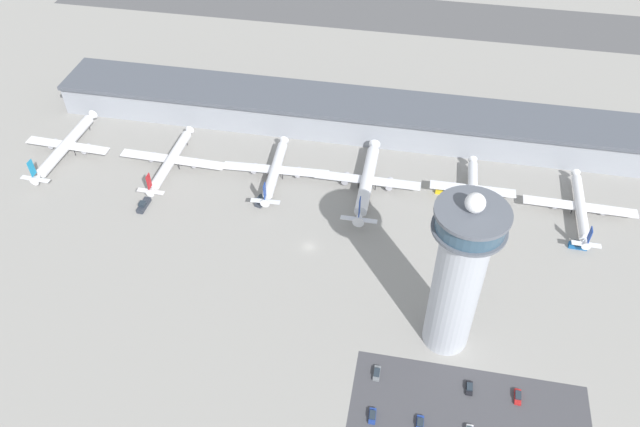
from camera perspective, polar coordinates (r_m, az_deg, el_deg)
ground_plane at (r=212.41m, az=-0.99°, el=-3.05°), size 1000.00×1000.00×0.00m
terminal_building at (r=260.70m, az=2.09°, el=9.05°), size 237.93×25.00×13.96m
runway_strip at (r=359.76m, az=5.01°, el=17.84°), size 356.89×44.00×0.01m
control_tower at (r=170.62m, az=12.57°, el=-5.46°), size 19.02×19.02×56.47m
airplane_gate_alpha at (r=266.97m, az=-22.22°, el=5.77°), size 34.81×45.02×13.22m
airplane_gate_bravo at (r=247.40m, az=-13.44°, el=4.81°), size 41.87×40.45×12.14m
airplane_gate_charlie at (r=236.59m, az=-4.12°, el=4.00°), size 40.65×38.42×12.37m
airplane_gate_delta at (r=231.79m, az=4.33°, el=3.04°), size 39.54×45.51×14.11m
airplane_gate_echo at (r=233.95m, az=13.80°, el=2.15°), size 31.10×36.16×11.80m
airplane_gate_foxtrot at (r=239.77m, az=22.72°, el=0.54°), size 39.52×39.75×10.98m
service_truck_catering at (r=228.86m, az=22.49°, el=-2.73°), size 6.09×2.47×2.60m
service_truck_fuel at (r=236.15m, az=11.30°, el=2.01°), size 6.28×2.37×2.88m
service_truck_baggage at (r=234.83m, az=-15.83°, el=0.74°), size 2.67×7.85×2.77m
service_truck_water at (r=229.28m, az=-5.29°, el=1.31°), size 4.32×8.33×2.80m
car_silver_sedan at (r=185.38m, az=17.63°, el=-15.66°), size 1.95×4.75×1.49m
car_navy_sedan at (r=181.85m, az=5.22°, el=-14.34°), size 1.86×4.71×1.45m
car_white_wagon at (r=183.45m, az=13.49°, el=-15.24°), size 1.87×4.31×1.36m
car_maroon_suv at (r=175.03m, az=4.81°, el=-17.95°), size 2.00×4.49×1.57m
car_grey_coupe at (r=175.59m, az=9.14°, el=-18.39°), size 1.93×4.30×1.36m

